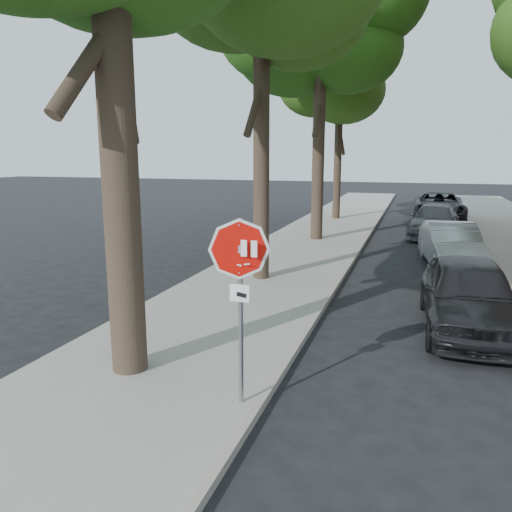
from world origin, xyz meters
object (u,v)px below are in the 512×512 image
at_px(car_b, 451,245).
at_px(tree_far, 340,82).
at_px(car_d, 439,207).
at_px(tree_mid_b, 321,36).
at_px(car_c, 435,221).
at_px(stop_sign, 240,276).
at_px(car_a, 469,295).

bearing_deg(car_b, tree_far, 109.19).
xyz_separation_m(car_b, car_d, (0.00, 11.56, 0.08)).
xyz_separation_m(tree_mid_b, car_c, (4.68, 2.70, -7.31)).
distance_m(stop_sign, car_c, 17.15).
relative_size(stop_sign, car_c, 0.55).
relative_size(stop_sign, tree_mid_b, 0.25).
bearing_deg(car_b, stop_sign, -115.00).
height_order(tree_mid_b, car_b, tree_mid_b).
relative_size(tree_mid_b, car_d, 1.86).
bearing_deg(car_c, car_d, 92.45).
xyz_separation_m(tree_far, car_c, (4.97, -4.29, -6.52)).
height_order(stop_sign, car_d, stop_sign).
bearing_deg(car_c, car_a, -82.30).
relative_size(car_a, car_c, 0.92).
bearing_deg(car_a, car_d, 87.90).
height_order(stop_sign, car_b, stop_sign).
bearing_deg(car_d, stop_sign, -98.65).
distance_m(stop_sign, tree_far, 21.88).
bearing_deg(tree_far, car_a, -72.22).
distance_m(car_a, car_c, 12.31).
xyz_separation_m(tree_mid_b, car_a, (5.02, -9.61, -7.25)).
xyz_separation_m(stop_sign, car_d, (3.30, 22.31, -1.17)).
distance_m(tree_far, car_b, 13.37).
xyz_separation_m(tree_mid_b, tree_far, (-0.30, 6.99, -0.78)).
relative_size(tree_mid_b, car_c, 2.18).
distance_m(car_b, car_c, 6.11).
height_order(tree_far, car_a, tree_far).
xyz_separation_m(tree_mid_b, car_b, (5.02, -3.40, -7.30)).
xyz_separation_m(tree_mid_b, car_d, (5.02, 8.16, -7.22)).
height_order(tree_mid_b, car_c, tree_mid_b).
distance_m(stop_sign, tree_mid_b, 15.48).
bearing_deg(car_d, car_b, -90.23).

